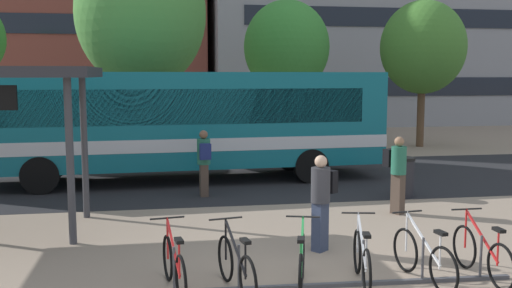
{
  "coord_description": "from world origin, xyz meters",
  "views": [
    {
      "loc": [
        -2.18,
        -7.6,
        3.13
      ],
      "look_at": [
        -0.15,
        4.41,
        1.66
      ],
      "focal_mm": 40.59,
      "sensor_mm": 36.0,
      "label": 1
    }
  ],
  "objects_px": {
    "city_bus": "(176,121)",
    "parked_bicycle_red_5": "(482,254)",
    "commuter_navy_pack_1": "(204,159)",
    "street_tree_0": "(423,47)",
    "street_tree_1": "(141,14)",
    "parked_bicycle_green_2": "(302,265)",
    "commuter_black_pack_0": "(397,169)",
    "street_tree_3": "(287,47)",
    "parked_bicycle_white_4": "(424,258)",
    "commuter_black_pack_2": "(322,196)",
    "trash_bin": "(404,177)",
    "parked_bicycle_red_0": "(174,266)",
    "parked_bicycle_black_1": "(236,267)",
    "parked_bicycle_silver_3": "(362,260)"
  },
  "relations": [
    {
      "from": "parked_bicycle_red_5",
      "to": "street_tree_0",
      "type": "bearing_deg",
      "value": -22.49
    },
    {
      "from": "parked_bicycle_red_5",
      "to": "parked_bicycle_green_2",
      "type": "bearing_deg",
      "value": 90.22
    },
    {
      "from": "city_bus",
      "to": "parked_bicycle_white_4",
      "type": "distance_m",
      "value": 9.85
    },
    {
      "from": "city_bus",
      "to": "commuter_navy_pack_1",
      "type": "bearing_deg",
      "value": 102.29
    },
    {
      "from": "trash_bin",
      "to": "street_tree_1",
      "type": "bearing_deg",
      "value": 129.28
    },
    {
      "from": "parked_bicycle_green_2",
      "to": "street_tree_3",
      "type": "distance_m",
      "value": 17.63
    },
    {
      "from": "parked_bicycle_green_2",
      "to": "commuter_navy_pack_1",
      "type": "relative_size",
      "value": 0.97
    },
    {
      "from": "parked_bicycle_red_5",
      "to": "street_tree_0",
      "type": "relative_size",
      "value": 0.27
    },
    {
      "from": "parked_bicycle_green_2",
      "to": "commuter_black_pack_0",
      "type": "relative_size",
      "value": 0.95
    },
    {
      "from": "city_bus",
      "to": "street_tree_3",
      "type": "xyz_separation_m",
      "value": [
        5.02,
        7.67,
        2.52
      ]
    },
    {
      "from": "city_bus",
      "to": "parked_bicycle_black_1",
      "type": "xyz_separation_m",
      "value": [
        0.56,
        -9.08,
        -1.39
      ]
    },
    {
      "from": "city_bus",
      "to": "parked_bicycle_red_5",
      "type": "relative_size",
      "value": 7.03
    },
    {
      "from": "city_bus",
      "to": "commuter_black_pack_2",
      "type": "xyz_separation_m",
      "value": [
        2.33,
        -7.33,
        -0.78
      ]
    },
    {
      "from": "city_bus",
      "to": "parked_bicycle_green_2",
      "type": "height_order",
      "value": "city_bus"
    },
    {
      "from": "commuter_black_pack_2",
      "to": "street_tree_1",
      "type": "relative_size",
      "value": 0.21
    },
    {
      "from": "trash_bin",
      "to": "street_tree_1",
      "type": "height_order",
      "value": "street_tree_1"
    },
    {
      "from": "parked_bicycle_white_4",
      "to": "street_tree_0",
      "type": "xyz_separation_m",
      "value": [
        7.37,
        15.68,
        3.9
      ]
    },
    {
      "from": "commuter_navy_pack_1",
      "to": "street_tree_1",
      "type": "height_order",
      "value": "street_tree_1"
    },
    {
      "from": "parked_bicycle_red_0",
      "to": "parked_bicycle_white_4",
      "type": "distance_m",
      "value": 3.73
    },
    {
      "from": "parked_bicycle_red_0",
      "to": "parked_bicycle_red_5",
      "type": "xyz_separation_m",
      "value": [
        4.68,
        -0.22,
        0.0
      ]
    },
    {
      "from": "parked_bicycle_black_1",
      "to": "trash_bin",
      "type": "xyz_separation_m",
      "value": [
        5.12,
        5.82,
        0.13
      ]
    },
    {
      "from": "street_tree_0",
      "to": "street_tree_1",
      "type": "xyz_separation_m",
      "value": [
        -11.83,
        -1.57,
        1.07
      ]
    },
    {
      "from": "parked_bicycle_green_2",
      "to": "parked_bicycle_white_4",
      "type": "relative_size",
      "value": 0.97
    },
    {
      "from": "city_bus",
      "to": "parked_bicycle_red_0",
      "type": "bearing_deg",
      "value": 85.39
    },
    {
      "from": "city_bus",
      "to": "street_tree_1",
      "type": "xyz_separation_m",
      "value": [
        -1.06,
        4.98,
        3.58
      ]
    },
    {
      "from": "parked_bicycle_white_4",
      "to": "parked_bicycle_black_1",
      "type": "bearing_deg",
      "value": 81.72
    },
    {
      "from": "parked_bicycle_black_1",
      "to": "parked_bicycle_silver_3",
      "type": "height_order",
      "value": "same"
    },
    {
      "from": "trash_bin",
      "to": "street_tree_1",
      "type": "xyz_separation_m",
      "value": [
        -6.74,
        8.25,
        4.83
      ]
    },
    {
      "from": "commuter_navy_pack_1",
      "to": "trash_bin",
      "type": "bearing_deg",
      "value": -104.56
    },
    {
      "from": "commuter_black_pack_0",
      "to": "commuter_navy_pack_1",
      "type": "height_order",
      "value": "commuter_black_pack_0"
    },
    {
      "from": "parked_bicycle_black_1",
      "to": "parked_bicycle_red_5",
      "type": "distance_m",
      "value": 3.81
    },
    {
      "from": "commuter_navy_pack_1",
      "to": "trash_bin",
      "type": "distance_m",
      "value": 5.15
    },
    {
      "from": "parked_bicycle_black_1",
      "to": "street_tree_3",
      "type": "xyz_separation_m",
      "value": [
        4.47,
        16.76,
        3.91
      ]
    },
    {
      "from": "parked_bicycle_green_2",
      "to": "parked_bicycle_silver_3",
      "type": "relative_size",
      "value": 0.99
    },
    {
      "from": "parked_bicycle_green_2",
      "to": "parked_bicycle_black_1",
      "type": "bearing_deg",
      "value": 101.58
    },
    {
      "from": "street_tree_1",
      "to": "commuter_navy_pack_1",
      "type": "bearing_deg",
      "value": -77.06
    },
    {
      "from": "commuter_navy_pack_1",
      "to": "street_tree_1",
      "type": "xyz_separation_m",
      "value": [
        -1.69,
        7.36,
        4.37
      ]
    },
    {
      "from": "parked_bicycle_white_4",
      "to": "commuter_navy_pack_1",
      "type": "relative_size",
      "value": 1.0
    },
    {
      "from": "parked_bicycle_green_2",
      "to": "trash_bin",
      "type": "relative_size",
      "value": 1.62
    },
    {
      "from": "parked_bicycle_white_4",
      "to": "trash_bin",
      "type": "bearing_deg",
      "value": -28.42
    },
    {
      "from": "parked_bicycle_silver_3",
      "to": "parked_bicycle_red_5",
      "type": "height_order",
      "value": "same"
    },
    {
      "from": "parked_bicycle_red_5",
      "to": "street_tree_1",
      "type": "height_order",
      "value": "street_tree_1"
    },
    {
      "from": "commuter_black_pack_0",
      "to": "street_tree_1",
      "type": "distance_m",
      "value": 12.29
    },
    {
      "from": "commuter_black_pack_0",
      "to": "parked_bicycle_green_2",
      "type": "bearing_deg",
      "value": -66.16
    },
    {
      "from": "parked_bicycle_black_1",
      "to": "parked_bicycle_green_2",
      "type": "height_order",
      "value": "same"
    },
    {
      "from": "trash_bin",
      "to": "street_tree_0",
      "type": "relative_size",
      "value": 0.16
    },
    {
      "from": "parked_bicycle_white_4",
      "to": "commuter_black_pack_2",
      "type": "distance_m",
      "value": 2.19
    },
    {
      "from": "parked_bicycle_green_2",
      "to": "commuter_navy_pack_1",
      "type": "distance_m",
      "value": 6.86
    },
    {
      "from": "parked_bicycle_red_5",
      "to": "street_tree_3",
      "type": "xyz_separation_m",
      "value": [
        0.66,
        16.81,
        3.91
      ]
    },
    {
      "from": "parked_bicycle_silver_3",
      "to": "commuter_black_pack_0",
      "type": "xyz_separation_m",
      "value": [
        2.32,
        4.15,
        0.63
      ]
    }
  ]
}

